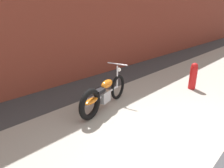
# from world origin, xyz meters

# --- Properties ---
(ground_plane) EXTENTS (80.00, 80.00, 0.00)m
(ground_plane) POSITION_xyz_m (0.00, 0.00, 0.00)
(ground_plane) COLOR #38383A
(sidewalk_slab) EXTENTS (36.00, 3.50, 0.01)m
(sidewalk_slab) POSITION_xyz_m (0.00, 1.75, 0.00)
(sidewalk_slab) COLOR #9E998E
(sidewalk_slab) RESTS_ON ground
(brick_building_wall) EXTENTS (36.00, 0.50, 4.54)m
(brick_building_wall) POSITION_xyz_m (0.00, 5.20, 2.27)
(brick_building_wall) COLOR brown
(brick_building_wall) RESTS_ON ground
(motorcycle_orange) EXTENTS (1.97, 0.74, 1.03)m
(motorcycle_orange) POSITION_xyz_m (-0.03, 2.68, 0.40)
(motorcycle_orange) COLOR black
(motorcycle_orange) RESTS_ON ground
(fire_hydrant) EXTENTS (0.22, 0.22, 0.84)m
(fire_hydrant) POSITION_xyz_m (2.95, 1.69, 0.42)
(fire_hydrant) COLOR red
(fire_hydrant) RESTS_ON ground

